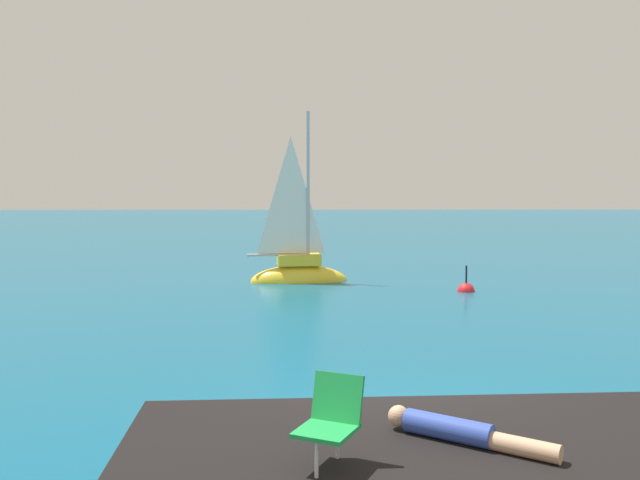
% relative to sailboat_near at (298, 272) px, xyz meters
% --- Properties ---
extents(ground_plane, '(160.00, 160.00, 0.00)m').
position_rel_sailboat_near_xyz_m(ground_plane, '(1.47, -15.16, -0.36)').
color(ground_plane, '#0F5675').
extents(boulder_seaward, '(1.13, 1.23, 0.76)m').
position_rel_sailboat_near_xyz_m(boulder_seaward, '(3.58, -16.04, -0.36)').
color(boulder_seaward, black).
rests_on(boulder_seaward, ground).
extents(sailboat_near, '(3.65, 1.63, 6.65)m').
position_rel_sailboat_near_xyz_m(sailboat_near, '(0.00, 0.00, 0.00)').
color(sailboat_near, yellow).
rests_on(sailboat_near, ground).
extents(person_sunbather, '(1.51, 1.13, 0.25)m').
position_rel_sailboat_near_xyz_m(person_sunbather, '(1.76, -18.13, 0.76)').
color(person_sunbather, '#334CB2').
rests_on(person_sunbather, shore_ledge).
extents(beach_chair, '(0.69, 0.74, 0.80)m').
position_rel_sailboat_near_xyz_m(beach_chair, '(0.47, -18.62, 1.09)').
color(beach_chair, green).
rests_on(beach_chair, shore_ledge).
extents(marker_buoy, '(0.56, 0.56, 1.13)m').
position_rel_sailboat_near_xyz_m(marker_buoy, '(5.50, -2.36, -0.35)').
color(marker_buoy, red).
rests_on(marker_buoy, ground).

